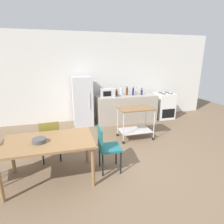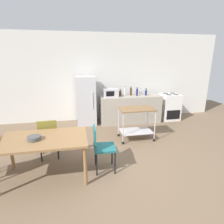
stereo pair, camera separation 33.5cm
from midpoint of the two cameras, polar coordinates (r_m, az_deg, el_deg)
The scene contains 17 objects.
ground_plane at distance 3.84m, azimuth 2.24°, elevation -16.57°, with size 12.00×12.00×0.00m, color brown.
back_wall at distance 6.38m, azimuth -6.48°, elevation 10.53°, with size 8.40×0.12×2.90m, color silver.
kitchen_counter at distance 6.20m, azimuth 2.96°, elevation 1.02°, with size 2.00×0.64×0.90m, color #A89E8E.
dining_table at distance 3.41m, azimuth -21.86°, elevation -9.52°, with size 1.50×0.90×0.75m.
chair_olive at distance 4.06m, azimuth -21.00°, elevation -7.54°, with size 0.43×0.43×0.89m.
chair_teal at distance 3.49m, azimuth -4.58°, elevation -10.48°, with size 0.41×0.41×0.89m.
stove_oven at distance 6.80m, azimuth 14.60°, elevation 1.91°, with size 0.60×0.61×0.92m.
refrigerator at distance 5.93m, azimuth -10.75°, elevation 3.29°, with size 0.60×0.63×1.55m.
kitchen_cart at distance 4.86m, azimuth 5.41°, elevation -1.88°, with size 0.91×0.57×0.85m.
microwave at distance 5.89m, azimuth -3.18°, elevation 5.99°, with size 0.46×0.35×0.26m.
bottle_olive_oil at distance 6.08m, azimuth -0.15°, elevation 5.94°, with size 0.08×0.08×0.21m.
bottle_vinegar at distance 6.10m, azimuth 1.29°, elevation 6.42°, with size 0.07×0.07×0.31m.
bottle_soy_sauce at distance 6.16m, azimuth 3.10°, elevation 6.43°, with size 0.07×0.07×0.30m.
bottle_wine at distance 6.14m, azimuth 5.03°, elevation 6.30°, with size 0.06×0.06×0.28m.
bottle_sesame_oil at distance 6.29m, azimuth 6.06°, elevation 6.30°, with size 0.07×0.07×0.23m.
bottle_hot_sauce at distance 6.26m, azimuth 7.71°, elevation 6.14°, with size 0.07×0.07×0.24m.
fruit_bowl at distance 3.35m, azimuth -24.46°, elevation -8.14°, with size 0.23×0.23×0.07m, color #4C4C4C.
Camera 1 is at (-1.16, -3.03, 2.09)m, focal length 29.37 mm.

